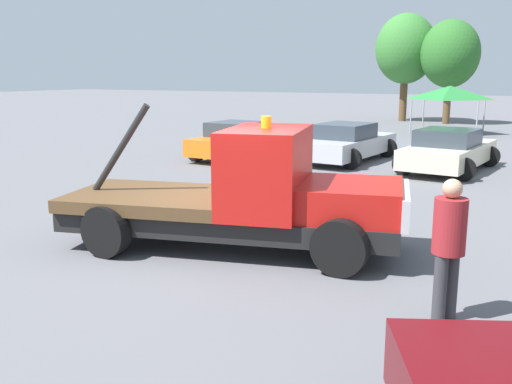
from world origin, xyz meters
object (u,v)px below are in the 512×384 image
tow_truck (250,198)px  tree_center (450,54)px  traffic_cone (351,212)px  parked_car_silver (347,143)px  parked_car_cream (449,151)px  tree_left (406,49)px  parked_car_orange (238,141)px  person_near_truck (449,240)px  canopy_tent_green (450,93)px

tow_truck → tree_center: 28.50m
traffic_cone → parked_car_silver: bearing=108.9°
parked_car_cream → tree_center: 18.73m
traffic_cone → tree_left: bearing=100.9°
tree_left → parked_car_orange: bearing=-94.0°
tree_center → traffic_cone: 26.26m
person_near_truck → parked_car_silver: 13.31m
canopy_tent_green → tree_left: bearing=119.3°
parked_car_cream → tree_left: bearing=24.2°
traffic_cone → canopy_tent_green: bearing=93.5°
person_near_truck → tree_center: bearing=126.9°
parked_car_orange → traffic_cone: bearing=-133.6°
person_near_truck → tree_left: (-7.65, 30.77, 3.54)m
tow_truck → parked_car_silver: tow_truck is taller
tree_left → traffic_cone: bearing=-79.1°
tree_center → parked_car_orange: bearing=-102.9°
tow_truck → canopy_tent_green: size_ratio=1.94×
tow_truck → traffic_cone: bearing=53.4°
parked_car_silver → canopy_tent_green: bearing=-2.1°
person_near_truck → parked_car_cream: bearing=126.5°
person_near_truck → canopy_tent_green: bearing=126.7°
tow_truck → tree_left: size_ratio=0.91×
tow_truck → parked_car_orange: (-5.52, 9.51, -0.27)m
tow_truck → parked_car_cream: size_ratio=1.28×
parked_car_orange → canopy_tent_green: canopy_tent_green is taller
canopy_tent_green → parked_car_orange: bearing=-112.8°
parked_car_orange → canopy_tent_green: bearing=-19.2°
person_near_truck → traffic_cone: 4.73m
parked_car_cream → tree_left: 20.37m
parked_car_cream → parked_car_silver: bearing=88.5°
parked_car_cream → tree_center: bearing=16.4°
parked_car_silver → canopy_tent_green: canopy_tent_green is taller
parked_car_silver → tree_left: bearing=13.1°
person_near_truck → tree_left: tree_left is taller
parked_car_cream → tree_left: size_ratio=0.71×
canopy_tent_green → tree_left: (-3.95, 7.05, 2.49)m
canopy_tent_green → tree_center: (-1.05, 6.09, 2.10)m
person_near_truck → canopy_tent_green: 24.03m
parked_car_orange → tree_left: (1.39, 19.73, 3.93)m
parked_car_cream → tree_center: tree_center is taller
canopy_tent_green → traffic_cone: (1.21, -19.78, -1.83)m
tree_left → tree_center: 3.08m
canopy_tent_green → tree_center: bearing=99.8°
canopy_tent_green → tow_truck: bearing=-89.5°
person_near_truck → tree_left: bearing=131.8°
parked_car_orange → canopy_tent_green: 13.84m
tow_truck → traffic_cone: size_ratio=11.27×
parked_car_silver → tree_center: 17.97m
person_near_truck → canopy_tent_green: canopy_tent_green is taller
parked_car_orange → tree_center: (4.29, 18.78, 3.54)m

